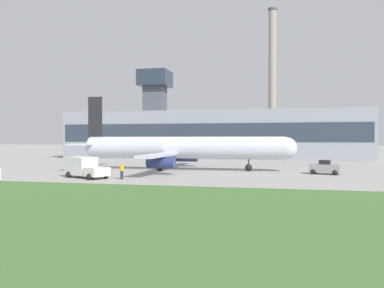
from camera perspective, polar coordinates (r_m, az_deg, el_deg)
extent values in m
plane|color=#999691|center=(52.51, -2.39, -3.91)|extent=(400.00, 400.00, 0.00)
cube|color=#8C939E|center=(81.77, 3.00, 1.34)|extent=(63.91, 13.25, 10.16)
cube|color=#2D3847|center=(75.20, 2.17, 1.78)|extent=(62.63, 0.16, 3.66)
cube|color=#4C515B|center=(84.93, -5.65, 3.31)|extent=(4.43, 4.43, 16.05)
cube|color=#283342|center=(85.92, -5.66, 9.85)|extent=(6.64, 6.64, 3.54)
cylinder|color=gray|center=(114.26, 12.14, 9.20)|extent=(2.24, 2.24, 42.06)
cylinder|color=#4C4C51|center=(119.27, 12.17, 19.41)|extent=(2.58, 2.58, 0.67)
cylinder|color=silver|center=(51.60, -1.36, -0.55)|extent=(27.61, 3.01, 3.01)
sphere|color=silver|center=(50.14, 14.15, -0.61)|extent=(2.86, 2.86, 2.86)
cone|color=silver|center=(56.49, -15.09, -0.46)|extent=(3.32, 2.86, 2.86)
cube|color=#232328|center=(56.28, -14.53, 4.03)|extent=(2.11, 0.24, 5.81)
cube|color=silver|center=(53.09, -16.38, -0.05)|extent=(0.86, 7.15, 0.20)
cube|color=silver|center=(59.46, -13.06, 0.05)|extent=(0.86, 7.15, 0.20)
cube|color=silver|center=(45.67, -5.01, -1.67)|extent=(1.92, 11.92, 0.36)
cube|color=silver|center=(58.32, -1.14, -1.13)|extent=(1.92, 11.92, 0.36)
cylinder|color=navy|center=(45.34, -4.76, -2.80)|extent=(3.38, 1.46, 1.46)
cylinder|color=navy|center=(58.58, -0.79, -1.98)|extent=(3.38, 1.46, 1.46)
cylinder|color=#59595B|center=(50.29, 8.63, -2.51)|extent=(0.20, 0.20, 1.86)
sphere|color=black|center=(50.36, 8.63, -3.57)|extent=(0.96, 0.96, 0.96)
cylinder|color=#59595B|center=(50.38, -4.99, -2.50)|extent=(0.20, 0.20, 1.86)
sphere|color=black|center=(50.44, -4.99, -3.56)|extent=(0.96, 0.96, 0.96)
cylinder|color=#59595B|center=(54.41, -3.66, -2.26)|extent=(0.20, 0.20, 1.86)
sphere|color=black|center=(54.46, -3.66, -3.23)|extent=(0.96, 0.96, 0.96)
cube|color=gray|center=(48.31, 19.58, -3.48)|extent=(3.85, 2.48, 0.94)
cube|color=black|center=(48.26, 19.59, -2.62)|extent=(1.49, 1.41, 0.50)
sphere|color=black|center=(47.43, 20.94, -4.10)|extent=(0.61, 0.61, 0.61)
sphere|color=black|center=(48.95, 21.15, -3.95)|extent=(0.61, 0.61, 0.61)
sphere|color=black|center=(47.78, 17.97, -4.05)|extent=(0.61, 0.61, 0.61)
sphere|color=black|center=(49.28, 18.27, -3.90)|extent=(0.61, 0.61, 0.61)
cube|color=white|center=(41.28, -14.28, -4.12)|extent=(2.65, 2.77, 0.94)
cube|color=silver|center=(43.54, -16.52, -3.20)|extent=(3.86, 3.37, 1.96)
sphere|color=black|center=(40.61, -15.32, -4.82)|extent=(0.70, 0.70, 0.70)
sphere|color=black|center=(41.84, -13.04, -4.65)|extent=(0.70, 0.70, 0.70)
sphere|color=black|center=(43.72, -18.23, -4.44)|extent=(0.70, 0.70, 0.70)
sphere|color=black|center=(44.86, -16.03, -4.29)|extent=(0.70, 0.70, 0.70)
cylinder|color=#23283D|center=(40.60, -10.64, -4.69)|extent=(0.41, 0.41, 0.87)
cylinder|color=#F2A514|center=(40.53, -10.64, -3.58)|extent=(0.51, 0.51, 0.69)
sphere|color=tan|center=(40.50, -10.65, -2.93)|extent=(0.24, 0.24, 0.24)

